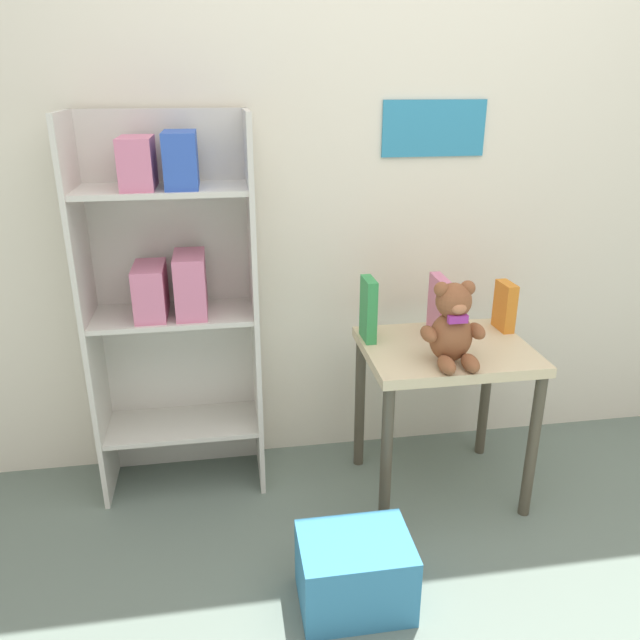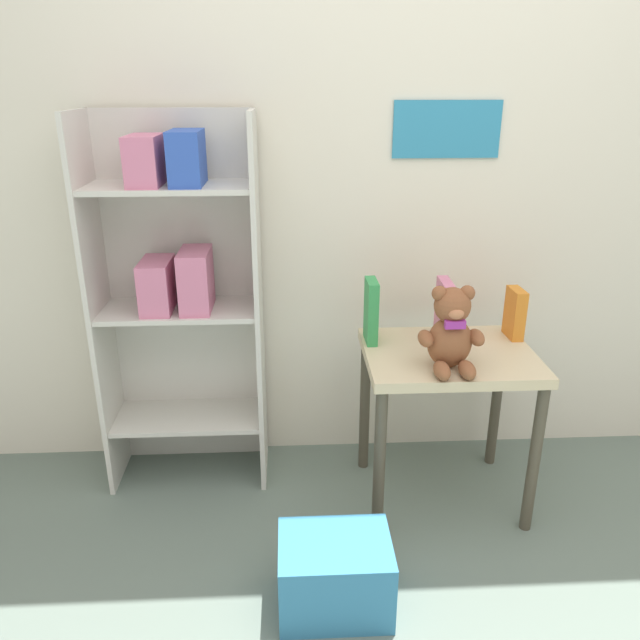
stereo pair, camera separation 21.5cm
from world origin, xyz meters
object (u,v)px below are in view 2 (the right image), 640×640
book_standing_green (371,311)px  bookshelf_side (180,283)px  storage_bin (335,574)px  teddy_bear (451,332)px  book_standing_pink (444,311)px  book_standing_orange (515,313)px  display_table (447,377)px

book_standing_green → bookshelf_side: bearing=168.5°
book_standing_green → storage_bin: book_standing_green is taller
bookshelf_side → teddy_bear: 0.99m
book_standing_pink → book_standing_orange: bearing=4.0°
display_table → book_standing_orange: book_standing_orange is taller
book_standing_orange → storage_bin: bearing=-139.9°
display_table → storage_bin: size_ratio=1.81×
bookshelf_side → book_standing_orange: bookshelf_side is taller
bookshelf_side → book_standing_pink: 0.96m
bookshelf_side → display_table: bookshelf_side is taller
bookshelf_side → storage_bin: bookshelf_side is taller
teddy_bear → book_standing_green: size_ratio=1.22×
book_standing_green → book_standing_pink: book_standing_green is taller
bookshelf_side → teddy_bear: (0.92, -0.36, -0.06)m
book_standing_green → storage_bin: 0.88m
bookshelf_side → book_standing_orange: bearing=-5.4°
book_standing_pink → storage_bin: 0.96m
teddy_bear → book_standing_pink: bearing=81.4°
book_standing_green → display_table: bearing=-23.2°
book_standing_green → book_standing_orange: book_standing_green is taller
book_standing_green → storage_bin: size_ratio=0.70×
display_table → book_standing_green: (-0.26, 0.11, 0.21)m
teddy_bear → book_standing_green: (-0.23, 0.24, -0.01)m
bookshelf_side → display_table: size_ratio=2.33×
bookshelf_side → teddy_bear: size_ratio=4.98×
display_table → book_standing_pink: book_standing_pink is taller
book_standing_green → teddy_bear: bearing=-46.8°
teddy_bear → book_standing_green: teddy_bear is taller
book_standing_pink → storage_bin: (-0.43, -0.62, -0.59)m
book_standing_orange → storage_bin: book_standing_orange is taller
teddy_bear → book_standing_pink: 0.24m
display_table → book_standing_orange: 0.35m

